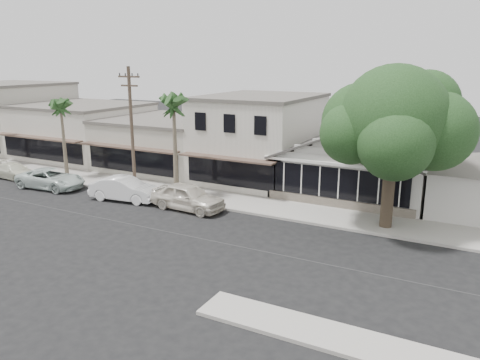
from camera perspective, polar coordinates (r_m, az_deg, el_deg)
The scene contains 15 objects.
ground at distance 25.60m, azimuth -4.66°, elevation -7.17°, with size 140.00×140.00×0.00m, color black.
sidewalk_north at distance 35.22m, azimuth -9.76°, elevation -1.15°, with size 90.00×3.50×0.15m, color #9E9991.
corner_shop at distance 34.10m, azimuth 13.92°, elevation 2.52°, with size 10.40×8.60×5.10m.
row_building_near at distance 37.60m, azimuth 2.47°, elevation 4.99°, with size 8.00×10.00×6.50m, color silver.
row_building_midnear at distance 42.39m, azimuth -8.62°, elevation 4.34°, with size 10.00×10.00×4.20m, color beige.
row_building_midfar at distance 49.25m, azimuth -18.58°, elevation 5.61°, with size 11.00×10.00×5.00m, color silver.
row_building_far at distance 57.57m, azimuth -26.31°, elevation 6.96°, with size 11.00×10.00×6.80m, color beige.
utility_pole at distance 33.72m, azimuth -13.06°, elevation 6.19°, with size 1.80×0.24×9.00m.
car_0 at distance 30.30m, azimuth -6.38°, elevation -2.04°, with size 2.03×5.04×1.72m, color beige.
car_1 at distance 33.07m, azimuth -13.88°, elevation -1.06°, with size 1.72×4.92×1.62m, color white.
car_2 at distance 37.97m, azimuth -22.07°, elevation 0.16°, with size 2.46×5.33×1.48m, color silver.
car_3 at distance 42.24m, azimuth -25.81°, elevation 0.98°, with size 1.77×4.35×1.26m, color beige.
shade_tree at distance 27.13m, azimuth 18.19°, elevation 6.71°, with size 8.35×7.55×9.26m.
palm_east at distance 32.03m, azimuth -8.10°, elevation 9.09°, with size 2.68×2.68×7.63m.
palm_mid at distance 39.94m, azimuth -21.02°, elevation 8.32°, with size 2.41×2.41×6.82m.
Camera 1 is at (12.94, -19.99, 9.39)m, focal length 35.00 mm.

